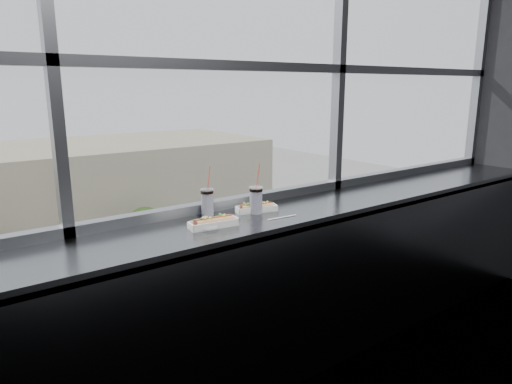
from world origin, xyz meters
TOP-DOWN VIEW (x-y plane):
  - wall_back_lower at (0.00, 1.50)m, footprint 6.00×0.00m
  - window_glass at (0.00, 1.52)m, footprint 6.00×0.00m
  - window_mullions at (0.00, 1.50)m, footprint 6.00×0.08m
  - counter at (0.00, 1.23)m, footprint 6.00×0.55m
  - counter_fascia at (0.00, 0.97)m, footprint 6.00×0.04m
  - hotdog_tray_left at (-0.29, 1.18)m, footprint 0.29×0.12m
  - hotdog_tray_right at (0.10, 1.30)m, footprint 0.27×0.15m
  - soda_cup_left at (-0.19, 1.42)m, footprint 0.08×0.08m
  - soda_cup_right at (0.07, 1.27)m, footprint 0.09×0.09m
  - loose_straw at (0.13, 1.09)m, footprint 0.20×0.02m
  - wrapper at (-0.33, 1.15)m, footprint 0.10×0.07m
  - street_asphalt at (0.00, 21.50)m, footprint 80.00×10.00m
  - car_far_b at (1.57, 25.50)m, footprint 2.98×5.76m
  - car_near_d at (6.06, 17.50)m, footprint 2.68×6.30m
  - car_far_c at (10.77, 25.50)m, footprint 2.60×5.74m
  - car_near_c at (0.95, 17.50)m, footprint 2.94×6.26m
  - car_near_e at (15.78, 17.50)m, footprint 3.02×6.34m
  - pedestrian_c at (3.94, 28.62)m, footprint 0.85×0.63m
  - pedestrian_d at (8.51, 30.23)m, footprint 1.02×0.76m
  - tree_right at (10.80, 29.50)m, footprint 2.77×2.77m

SIDE VIEW (x-z plane):
  - street_asphalt at x=0.00m, z-range -11.00..-10.94m
  - car_far_b at x=1.57m, z-range -10.94..-9.10m
  - pedestrian_c at x=3.94m, z-range -10.96..-9.06m
  - car_far_c at x=10.77m, z-range -10.94..-9.06m
  - car_near_c at x=0.95m, z-range -10.94..-8.90m
  - car_near_e at x=15.78m, z-range -10.94..-8.89m
  - car_near_d at x=6.06m, z-range -10.94..-8.85m
  - pedestrian_d at x=8.51m, z-range -10.96..-8.68m
  - tree_right at x=10.80m, z-range -10.23..-5.90m
  - wall_back_lower at x=0.00m, z-range -2.45..3.55m
  - counter_fascia at x=0.00m, z-range 0.03..1.07m
  - counter at x=0.00m, z-range 1.04..1.10m
  - loose_straw at x=0.13m, z-range 1.10..1.11m
  - wrapper at x=-0.33m, z-range 1.10..1.12m
  - hotdog_tray_right at x=0.10m, z-range 1.09..1.16m
  - hotdog_tray_left at x=-0.29m, z-range 1.09..1.16m
  - soda_cup_left at x=-0.19m, z-range 1.04..1.34m
  - soda_cup_right at x=0.07m, z-range 1.03..1.35m
  - window_glass at x=0.00m, z-range -0.70..5.30m
  - window_mullions at x=0.00m, z-range 1.10..3.50m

